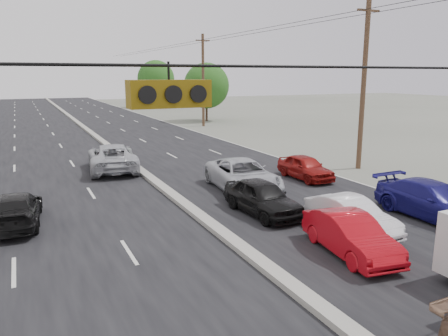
{
  "coord_description": "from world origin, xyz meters",
  "views": [
    {
      "loc": [
        -6.25,
        -5.38,
        5.69
      ],
      "look_at": [
        0.65,
        9.33,
        2.2
      ],
      "focal_mm": 35.0,
      "sensor_mm": 36.0,
      "label": 1
    }
  ],
  "objects": [
    {
      "name": "center_median",
      "position": [
        0.0,
        30.0,
        0.1
      ],
      "size": [
        0.5,
        160.0,
        0.2
      ],
      "primitive_type": "cube",
      "color": "gray",
      "rests_on": "ground"
    },
    {
      "name": "utility_pole_right_b",
      "position": [
        12.5,
        15.0,
        5.11
      ],
      "size": [
        1.6,
        0.3,
        10.0
      ],
      "color": "#422D1E",
      "rests_on": "ground"
    },
    {
      "name": "tree_right_mid",
      "position": [
        15.0,
        45.0,
        4.34
      ],
      "size": [
        5.6,
        5.6,
        7.14
      ],
      "color": "#382619",
      "rests_on": "ground"
    },
    {
      "name": "red_sedan",
      "position": [
        3.0,
        4.83,
        0.66
      ],
      "size": [
        1.92,
        4.15,
        1.32
      ],
      "primitive_type": "imported",
      "rotation": [
        0.0,
        0.0,
        -0.13
      ],
      "color": "#B50B15",
      "rests_on": "ground"
    },
    {
      "name": "oncoming_far",
      "position": [
        -1.4,
        20.78,
        0.81
      ],
      "size": [
        3.37,
        6.11,
        1.62
      ],
      "primitive_type": "imported",
      "rotation": [
        0.0,
        0.0,
        3.02
      ],
      "color": "#AEB1B7",
      "rests_on": "ground"
    },
    {
      "name": "queue_car_e",
      "position": [
        7.82,
        14.03,
        0.66
      ],
      "size": [
        1.57,
        3.88,
        1.32
      ],
      "primitive_type": "imported",
      "rotation": [
        0.0,
        0.0,
        -0.0
      ],
      "color": "maroon",
      "rests_on": "ground"
    },
    {
      "name": "queue_car_a",
      "position": [
        2.55,
        9.65,
        0.71
      ],
      "size": [
        1.93,
        4.28,
        1.43
      ],
      "primitive_type": "imported",
      "rotation": [
        0.0,
        0.0,
        0.06
      ],
      "color": "black",
      "rests_on": "ground"
    },
    {
      "name": "oncoming_near",
      "position": [
        -6.7,
        12.42,
        0.64
      ],
      "size": [
        2.16,
        4.54,
        1.28
      ],
      "primitive_type": "imported",
      "rotation": [
        0.0,
        0.0,
        3.05
      ],
      "color": "black",
      "rests_on": "ground"
    },
    {
      "name": "queue_car_d",
      "position": [
        8.49,
        6.26,
        0.73
      ],
      "size": [
        2.16,
        5.07,
        1.46
      ],
      "primitive_type": "imported",
      "rotation": [
        0.0,
        0.0,
        0.02
      ],
      "color": "navy",
      "rests_on": "ground"
    },
    {
      "name": "tree_right_far",
      "position": [
        16.0,
        70.0,
        4.96
      ],
      "size": [
        6.4,
        6.4,
        8.16
      ],
      "color": "#382619",
      "rests_on": "ground"
    },
    {
      "name": "utility_pole_right_c",
      "position": [
        12.5,
        40.0,
        5.11
      ],
      "size": [
        1.6,
        0.3,
        10.0
      ],
      "color": "#422D1E",
      "rests_on": "ground"
    },
    {
      "name": "queue_car_c",
      "position": [
        3.56,
        13.33,
        0.77
      ],
      "size": [
        3.04,
        5.72,
        1.53
      ],
      "primitive_type": "imported",
      "rotation": [
        0.0,
        0.0,
        -0.09
      ],
      "color": "#B6B8BE",
      "rests_on": "ground"
    },
    {
      "name": "road_surface",
      "position": [
        0.0,
        30.0,
        0.0
      ],
      "size": [
        20.0,
        160.0,
        0.02
      ],
      "primitive_type": "cube",
      "color": "black",
      "rests_on": "ground"
    },
    {
      "name": "queue_car_b",
      "position": [
        4.41,
        6.4,
        0.64
      ],
      "size": [
        1.55,
        3.95,
        1.28
      ],
      "primitive_type": "imported",
      "rotation": [
        0.0,
        0.0,
        0.05
      ],
      "color": "white",
      "rests_on": "ground"
    }
  ]
}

